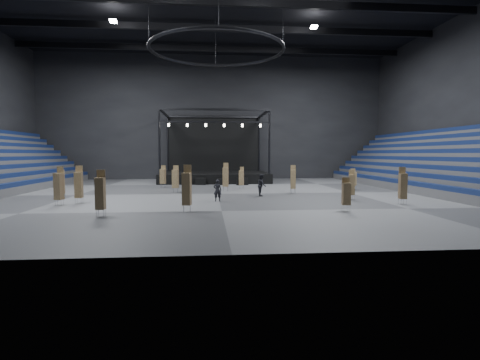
{
  "coord_description": "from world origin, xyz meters",
  "views": [
    {
      "loc": [
        -0.85,
        -34.35,
        3.67
      ],
      "look_at": [
        1.91,
        -2.0,
        1.4
      ],
      "focal_mm": 28.0,
      "sensor_mm": 36.0,
      "label": 1
    }
  ],
  "objects": [
    {
      "name": "chair_stack_2",
      "position": [
        2.66,
        5.02,
        1.19
      ],
      "size": [
        0.57,
        0.57,
        2.31
      ],
      "rotation": [
        0.0,
        0.0,
        -0.39
      ],
      "color": "silver",
      "rests_on": "floor"
    },
    {
      "name": "bleachers_right",
      "position": [
        22.94,
        0.0,
        1.73
      ],
      "size": [
        7.2,
        40.0,
        6.4
      ],
      "color": "#4A4A4D",
      "rests_on": "floor"
    },
    {
      "name": "wall_right",
      "position": [
        25.0,
        0.0,
        9.0
      ],
      "size": [
        0.2,
        42.0,
        18.0
      ],
      "primitive_type": "cube",
      "color": "black",
      "rests_on": "ground"
    },
    {
      "name": "chair_stack_9",
      "position": [
        0.87,
        2.62,
        1.43
      ],
      "size": [
        0.62,
        0.62,
        2.79
      ],
      "rotation": [
        0.0,
        0.0,
        -0.2
      ],
      "color": "silver",
      "rests_on": "floor"
    },
    {
      "name": "floor",
      "position": [
        0.0,
        0.0,
        0.0
      ],
      "size": [
        50.0,
        50.0,
        0.0
      ],
      "primitive_type": "plane",
      "color": "#535356",
      "rests_on": "ground"
    },
    {
      "name": "chair_stack_4",
      "position": [
        -7.15,
        -11.99,
        1.4
      ],
      "size": [
        0.52,
        0.52,
        2.75
      ],
      "rotation": [
        0.0,
        0.0,
        -0.02
      ],
      "color": "silver",
      "rests_on": "floor"
    },
    {
      "name": "chair_stack_8",
      "position": [
        -3.96,
        1.46,
        1.35
      ],
      "size": [
        0.63,
        0.63,
        2.58
      ],
      "rotation": [
        0.0,
        0.0,
        -0.21
      ],
      "color": "silver",
      "rests_on": "floor"
    },
    {
      "name": "flight_case_left",
      "position": [
        -1.75,
        10.17,
        0.41
      ],
      "size": [
        1.32,
        0.84,
        0.81
      ],
      "primitive_type": "cube",
      "rotation": [
        0.0,
        0.0,
        -0.2
      ],
      "color": "black",
      "rests_on": "floor"
    },
    {
      "name": "chair_stack_13",
      "position": [
        -5.77,
        6.81,
        1.28
      ],
      "size": [
        0.65,
        0.65,
        2.42
      ],
      "rotation": [
        0.0,
        0.0,
        -0.25
      ],
      "color": "silver",
      "rests_on": "floor"
    },
    {
      "name": "crew_member",
      "position": [
        3.79,
        -2.22,
        0.96
      ],
      "size": [
        0.81,
        0.99,
        1.92
      ],
      "primitive_type": "imported",
      "rotation": [
        0.0,
        0.0,
        1.48
      ],
      "color": "black",
      "rests_on": "floor"
    },
    {
      "name": "stage",
      "position": [
        0.0,
        16.24,
        1.45
      ],
      "size": [
        14.0,
        10.0,
        9.2
      ],
      "color": "black",
      "rests_on": "floor"
    },
    {
      "name": "roof_girders",
      "position": [
        0.0,
        -0.0,
        17.2
      ],
      "size": [
        49.0,
        30.35,
        0.7
      ],
      "color": "black",
      "rests_on": "ceiling"
    },
    {
      "name": "chair_stack_10",
      "position": [
        -11.43,
        -6.91,
        1.42
      ],
      "size": [
        0.62,
        0.62,
        2.78
      ],
      "rotation": [
        0.0,
        0.0,
        -0.26
      ],
      "color": "silver",
      "rests_on": "floor"
    },
    {
      "name": "chair_stack_6",
      "position": [
        7.95,
        -11.23,
        1.15
      ],
      "size": [
        0.53,
        0.53,
        2.16
      ],
      "rotation": [
        0.0,
        0.0,
        -0.09
      ],
      "color": "silver",
      "rests_on": "floor"
    },
    {
      "name": "flight_case_right",
      "position": [
        3.15,
        9.33,
        0.43
      ],
      "size": [
        1.44,
        1.12,
        0.86
      ],
      "primitive_type": "cube",
      "rotation": [
        0.0,
        0.0,
        0.43
      ],
      "color": "black",
      "rests_on": "floor"
    },
    {
      "name": "chair_stack_1",
      "position": [
        14.0,
        2.76,
        1.17
      ],
      "size": [
        0.54,
        0.54,
        2.18
      ],
      "rotation": [
        0.0,
        0.0,
        -0.05
      ],
      "color": "silver",
      "rests_on": "floor"
    },
    {
      "name": "flight_case_mid",
      "position": [
        0.73,
        9.85,
        0.37
      ],
      "size": [
        1.15,
        0.64,
        0.74
      ],
      "primitive_type": "cube",
      "rotation": [
        0.0,
        0.0,
        -0.08
      ],
      "color": "black",
      "rests_on": "floor"
    },
    {
      "name": "chair_stack_0",
      "position": [
        13.22,
        -8.45,
        1.39
      ],
      "size": [
        0.55,
        0.55,
        2.73
      ],
      "rotation": [
        0.0,
        0.0,
        -0.12
      ],
      "color": "silver",
      "rests_on": "floor"
    },
    {
      "name": "man_center",
      "position": [
        -0.14,
        -5.55,
        0.86
      ],
      "size": [
        0.67,
        0.49,
        1.71
      ],
      "primitive_type": "imported",
      "rotation": [
        0.0,
        0.0,
        3.01
      ],
      "color": "black",
      "rests_on": "floor"
    },
    {
      "name": "chair_stack_5",
      "position": [
        -2.2,
        -10.61,
        1.51
      ],
      "size": [
        0.61,
        0.61,
        2.99
      ],
      "rotation": [
        0.0,
        0.0,
        -0.21
      ],
      "color": "silver",
      "rests_on": "floor"
    },
    {
      "name": "chair_stack_7",
      "position": [
        10.66,
        -5.24,
        1.24
      ],
      "size": [
        0.54,
        0.54,
        2.41
      ],
      "rotation": [
        0.0,
        0.0,
        -0.23
      ],
      "color": "silver",
      "rests_on": "floor"
    },
    {
      "name": "wall_back",
      "position": [
        0.0,
        21.0,
        9.0
      ],
      "size": [
        50.0,
        0.2,
        18.0
      ],
      "primitive_type": "cube",
      "color": "black",
      "rests_on": "ground"
    },
    {
      "name": "chair_stack_11",
      "position": [
        7.09,
        0.09,
        1.34
      ],
      "size": [
        0.57,
        0.57,
        2.62
      ],
      "rotation": [
        0.0,
        0.0,
        -0.2
      ],
      "color": "silver",
      "rests_on": "floor"
    },
    {
      "name": "chair_stack_12",
      "position": [
        -10.38,
        -5.96,
        1.43
      ],
      "size": [
        0.54,
        0.54,
        2.81
      ],
      "rotation": [
        0.0,
        0.0,
        0.05
      ],
      "color": "silver",
      "rests_on": "floor"
    },
    {
      "name": "chair_stack_3",
      "position": [
        -12.95,
        -2.41,
        1.21
      ],
      "size": [
        0.46,
        0.46,
        2.36
      ],
      "rotation": [
        0.0,
        0.0,
        0.07
      ],
      "color": "silver",
      "rests_on": "floor"
    },
    {
      "name": "wall_front",
      "position": [
        0.0,
        -21.0,
        9.0
      ],
      "size": [
        50.0,
        0.2,
        18.0
      ],
      "primitive_type": "cube",
      "color": "black",
      "rests_on": "ground"
    },
    {
      "name": "truss_ring",
      "position": [
        -0.0,
        0.0,
        13.0
      ],
      "size": [
        12.3,
        12.3,
        5.15
      ],
      "color": "black",
      "rests_on": "ceiling"
    }
  ]
}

